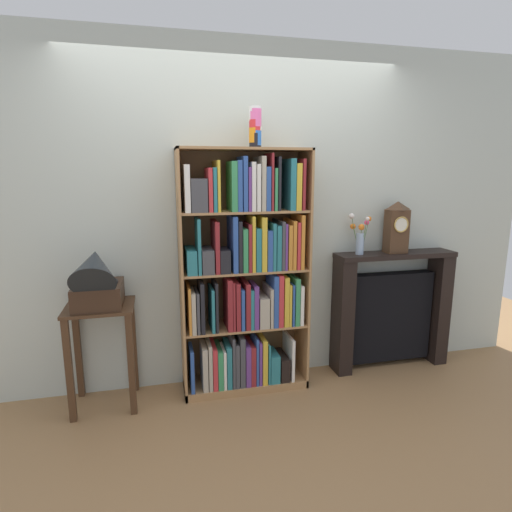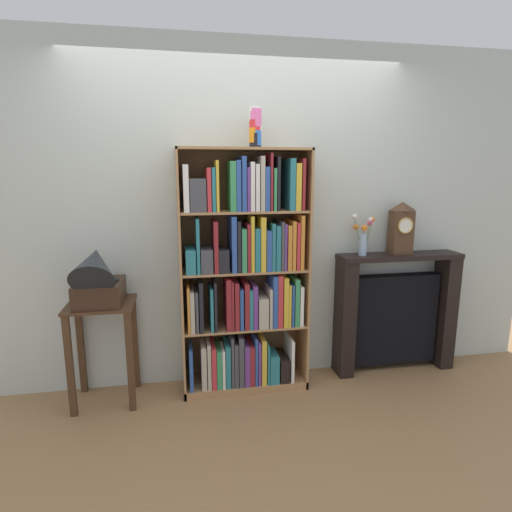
% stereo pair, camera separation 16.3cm
% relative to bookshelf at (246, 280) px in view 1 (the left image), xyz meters
% --- Properties ---
extents(ground_plane, '(7.83, 6.40, 0.02)m').
position_rel_bookshelf_xyz_m(ground_plane, '(-0.01, -0.05, -0.88)').
color(ground_plane, '#997047').
extents(wall_back, '(4.83, 0.08, 2.64)m').
position_rel_bookshelf_xyz_m(wall_back, '(0.12, 0.22, 0.45)').
color(wall_back, beige).
rests_on(wall_back, ground).
extents(bookshelf, '(0.96, 0.33, 1.84)m').
position_rel_bookshelf_xyz_m(bookshelf, '(0.00, 0.00, 0.00)').
color(bookshelf, '#A87A4C').
rests_on(bookshelf, ground).
extents(cup_stack, '(0.09, 0.09, 0.29)m').
position_rel_bookshelf_xyz_m(cup_stack, '(0.08, 0.02, 1.11)').
color(cup_stack, black).
rests_on(cup_stack, bookshelf).
extents(side_table_left, '(0.46, 0.40, 0.76)m').
position_rel_bookshelf_xyz_m(side_table_left, '(-1.05, -0.02, -0.35)').
color(side_table_left, '#472D1C').
rests_on(side_table_left, ground).
extents(gramophone, '(0.32, 0.49, 0.51)m').
position_rel_bookshelf_xyz_m(gramophone, '(-1.05, -0.09, 0.09)').
color(gramophone, '#382316').
rests_on(gramophone, side_table_left).
extents(fireplace_mantel, '(1.03, 0.23, 1.01)m').
position_rel_bookshelf_xyz_m(fireplace_mantel, '(1.29, 0.08, -0.37)').
color(fireplace_mantel, black).
rests_on(fireplace_mantel, ground).
extents(mantel_clock, '(0.17, 0.13, 0.42)m').
position_rel_bookshelf_xyz_m(mantel_clock, '(1.28, 0.06, 0.35)').
color(mantel_clock, '#472D1C').
rests_on(mantel_clock, fireplace_mantel).
extents(flower_vase, '(0.18, 0.14, 0.33)m').
position_rel_bookshelf_xyz_m(flower_vase, '(0.96, 0.07, 0.29)').
color(flower_vase, '#99B2D1').
rests_on(flower_vase, fireplace_mantel).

